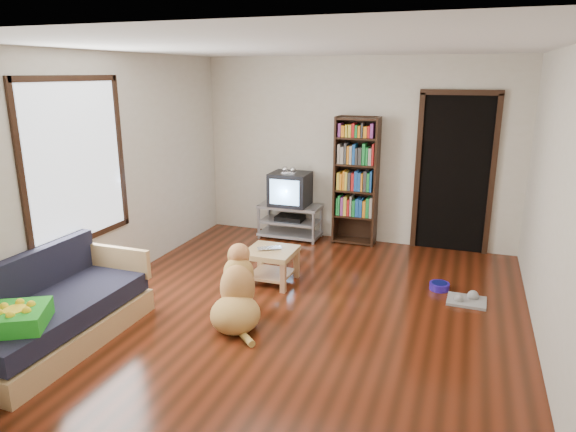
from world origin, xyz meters
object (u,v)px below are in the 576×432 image
(dog_bowl, at_px, (439,286))
(coffee_table, at_px, (271,259))
(dog, at_px, (237,295))
(tv_stand, at_px, (290,220))
(green_cushion, at_px, (17,318))
(bookshelf, at_px, (356,174))
(crt_tv, at_px, (291,188))
(laptop, at_px, (270,250))
(grey_rag, at_px, (467,301))
(sofa, at_px, (54,316))

(dog_bowl, height_order, coffee_table, coffee_table)
(coffee_table, bearing_deg, dog, -86.91)
(tv_stand, bearing_deg, green_cushion, -101.65)
(green_cushion, height_order, dog, dog)
(green_cushion, xyz_separation_m, bookshelf, (1.80, 4.22, 0.51))
(coffee_table, bearing_deg, dog_bowl, 13.01)
(green_cushion, distance_m, crt_tv, 4.24)
(laptop, height_order, crt_tv, crt_tv)
(laptop, xyz_separation_m, coffee_table, (0.00, 0.03, -0.13))
(grey_rag, xyz_separation_m, dog, (-2.12, -1.23, 0.27))
(tv_stand, relative_size, bookshelf, 0.50)
(green_cushion, height_order, dog_bowl, green_cushion)
(bookshelf, relative_size, sofa, 1.00)
(dog_bowl, xyz_separation_m, sofa, (-3.21, -2.39, 0.22))
(tv_stand, distance_m, dog, 2.75)
(green_cushion, height_order, laptop, green_cushion)
(laptop, height_order, tv_stand, tv_stand)
(tv_stand, bearing_deg, dog_bowl, -29.05)
(tv_stand, xyz_separation_m, sofa, (-0.97, -3.63, -0.01))
(laptop, bearing_deg, coffee_table, 58.34)
(crt_tv, height_order, bookshelf, bookshelf)
(laptop, relative_size, tv_stand, 0.32)
(dog_bowl, bearing_deg, crt_tv, 150.52)
(dog_bowl, relative_size, coffee_table, 0.40)
(laptop, relative_size, crt_tv, 0.49)
(tv_stand, distance_m, coffee_table, 1.71)
(grey_rag, bearing_deg, bookshelf, 134.99)
(crt_tv, relative_size, coffee_table, 1.05)
(dog_bowl, distance_m, grey_rag, 0.39)
(dog_bowl, relative_size, grey_rag, 0.55)
(laptop, bearing_deg, green_cushion, -148.18)
(green_cushion, bearing_deg, dog_bowl, 13.48)
(bookshelf, height_order, dog, bookshelf)
(tv_stand, distance_m, crt_tv, 0.47)
(coffee_table, bearing_deg, green_cushion, -116.24)
(green_cushion, bearing_deg, coffee_table, 34.18)
(green_cushion, distance_m, bookshelf, 4.61)
(sofa, height_order, coffee_table, sofa)
(dog_bowl, relative_size, dog, 0.26)
(bookshelf, relative_size, coffee_table, 3.27)
(green_cushion, relative_size, grey_rag, 1.13)
(dog_bowl, bearing_deg, dog, -140.83)
(crt_tv, bearing_deg, sofa, -104.93)
(bookshelf, height_order, coffee_table, bookshelf)
(crt_tv, bearing_deg, bookshelf, 4.32)
(coffee_table, height_order, dog, dog)
(crt_tv, bearing_deg, dog, -81.43)
(green_cushion, xyz_separation_m, dog_bowl, (3.08, 2.88, -0.46))
(dog_bowl, bearing_deg, laptop, -166.13)
(coffee_table, bearing_deg, bookshelf, 71.46)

